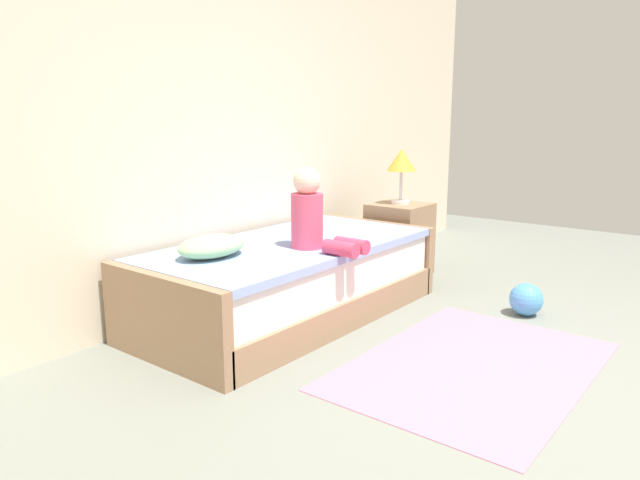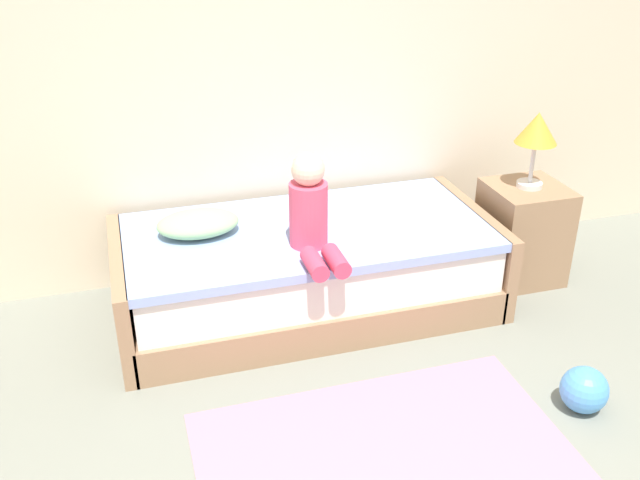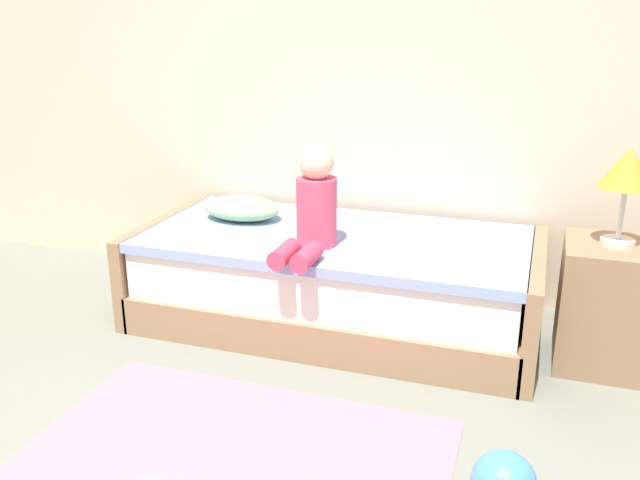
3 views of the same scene
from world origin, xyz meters
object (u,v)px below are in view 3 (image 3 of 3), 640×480
object	(u,v)px
bed	(335,280)
child_figure	(313,208)
nightstand	(608,306)
table_lamp	(628,173)
pillow	(242,208)

from	to	relation	value
bed	child_figure	bearing A→B (deg)	-100.22
child_figure	nightstand	bearing A→B (deg)	8.15
table_lamp	pillow	world-z (taller)	table_lamp
nightstand	table_lamp	size ratio (longest dim) A/B	1.33
child_figure	table_lamp	bearing A→B (deg)	8.15
nightstand	child_figure	bearing A→B (deg)	-171.85
bed	table_lamp	distance (m)	1.52
nightstand	child_figure	distance (m)	1.46
bed	pillow	world-z (taller)	pillow
nightstand	pillow	distance (m)	1.95
child_figure	pillow	world-z (taller)	child_figure
table_lamp	pillow	xyz separation A→B (m)	(-1.93, 0.13, -0.37)
bed	pillow	xyz separation A→B (m)	(-0.58, 0.10, 0.32)
nightstand	child_figure	size ratio (longest dim) A/B	1.18
nightstand	pillow	xyz separation A→B (m)	(-1.93, 0.13, 0.26)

